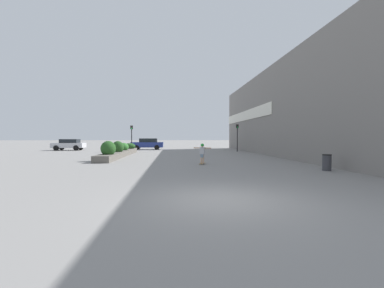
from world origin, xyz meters
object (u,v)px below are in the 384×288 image
at_px(car_center_left, 148,144).
at_px(skateboard, 202,163).
at_px(skateboarder, 202,151).
at_px(traffic_light_left, 132,134).
at_px(trash_bin, 327,162).
at_px(car_leftmost, 69,144).
at_px(traffic_light_right, 237,133).
at_px(car_center_right, 304,144).

bearing_deg(car_center_left, skateboard, -164.93).
height_order(skateboarder, car_center_left, car_center_left).
bearing_deg(traffic_light_left, trash_bin, -54.80).
distance_m(car_leftmost, traffic_light_right, 22.88).
bearing_deg(skateboarder, traffic_light_right, 94.59).
relative_size(car_center_left, car_center_right, 1.15).
height_order(trash_bin, traffic_light_right, traffic_light_right).
relative_size(trash_bin, car_leftmost, 0.21).
relative_size(car_center_right, traffic_light_right, 1.17).
height_order(car_center_left, traffic_light_right, traffic_light_right).
bearing_deg(car_center_left, car_center_right, -92.41).
relative_size(car_leftmost, traffic_light_left, 1.29).
xyz_separation_m(skateboarder, car_leftmost, (-16.20, 19.63, -0.06)).
bearing_deg(trash_bin, skateboarder, 149.66).
bearing_deg(car_leftmost, trash_bin, -136.03).
distance_m(car_center_right, traffic_light_left, 24.99).
bearing_deg(trash_bin, car_center_right, 64.42).
relative_size(skateboarder, car_center_right, 0.33).
relative_size(trash_bin, car_center_left, 0.19).
height_order(skateboarder, trash_bin, skateboarder).
bearing_deg(trash_bin, car_leftmost, 133.97).
bearing_deg(car_leftmost, skateboard, -140.47).
bearing_deg(traffic_light_right, car_center_left, 152.41).
xyz_separation_m(car_center_right, traffic_light_left, (-24.50, -4.67, 1.45)).
bearing_deg(trash_bin, traffic_light_right, 90.61).
relative_size(skateboard, trash_bin, 0.91).
bearing_deg(skateboarder, car_center_left, 132.20).
distance_m(skateboard, car_center_left, 21.53).
height_order(car_center_left, traffic_light_left, traffic_light_left).
distance_m(skateboarder, car_leftmost, 25.45).
height_order(car_leftmost, car_center_left, car_center_left).
relative_size(car_leftmost, car_center_left, 0.91).
bearing_deg(traffic_light_left, skateboarder, -65.22).
bearing_deg(car_center_right, traffic_light_right, 114.17).
bearing_deg(car_center_right, trash_bin, 154.42).
distance_m(trash_bin, traffic_light_left, 23.08).
bearing_deg(car_center_left, trash_bin, -154.09).
xyz_separation_m(skateboard, traffic_light_right, (6.09, 14.67, 2.26)).
bearing_deg(traffic_light_left, car_center_left, 76.15).
distance_m(skateboard, car_center_right, 26.45).
height_order(skateboarder, car_center_right, car_center_right).
xyz_separation_m(trash_bin, traffic_light_left, (-13.27, 18.81, 1.78)).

